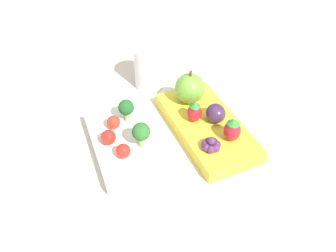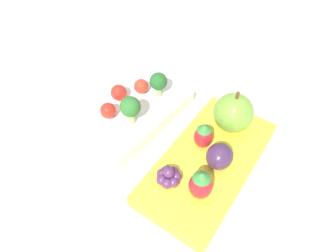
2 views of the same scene
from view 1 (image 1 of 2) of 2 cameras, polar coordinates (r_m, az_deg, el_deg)
ground_plane at (r=0.69m, az=-0.06°, el=-1.89°), size 4.00×4.00×0.00m
bento_box_savoury at (r=0.67m, az=-6.24°, el=-2.77°), size 0.19×0.12×0.02m
bento_box_fruit at (r=0.70m, az=5.93°, el=-0.08°), size 0.24×0.13×0.02m
broccoli_floret_0 at (r=0.68m, az=-6.39°, el=2.73°), size 0.03×0.03×0.04m
broccoli_floret_1 at (r=0.63m, az=-4.11°, el=-0.98°), size 0.03×0.03×0.05m
cherry_tomato_0 at (r=0.62m, az=-6.84°, el=-3.80°), size 0.02×0.02×0.02m
cherry_tomato_1 at (r=0.65m, az=-9.12°, el=-1.52°), size 0.03×0.03×0.03m
cherry_tomato_2 at (r=0.68m, az=-8.31°, el=0.56°), size 0.02×0.02×0.02m
apple at (r=0.72m, az=3.36°, el=5.75°), size 0.06×0.06×0.07m
strawberry_0 at (r=0.68m, az=4.07°, el=2.20°), size 0.03×0.03×0.04m
strawberry_1 at (r=0.65m, az=9.77°, el=-0.53°), size 0.03×0.03×0.05m
plum at (r=0.69m, az=7.29°, el=1.95°), size 0.04×0.04×0.04m
grape_cluster at (r=0.64m, az=6.59°, el=-2.84°), size 0.03×0.03×0.02m
drinking_cup at (r=0.80m, az=-2.91°, el=8.89°), size 0.06×0.06×0.09m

